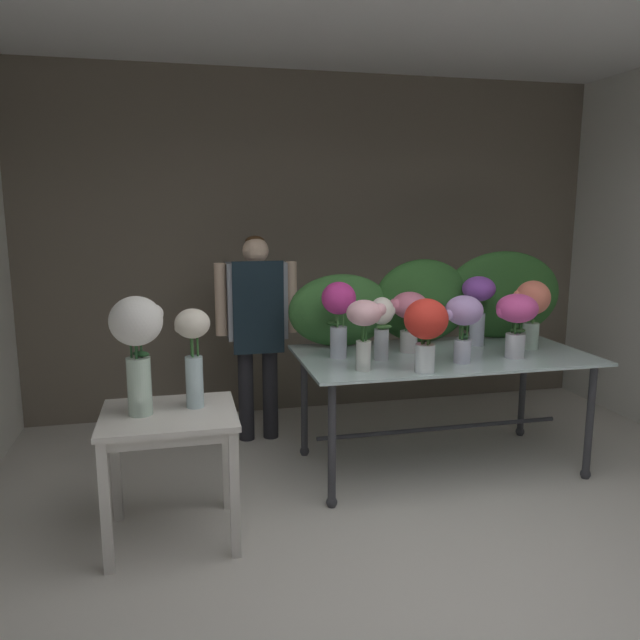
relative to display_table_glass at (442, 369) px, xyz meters
The scene contains 18 objects.
ground_plane 0.88m from the display_table_glass, behind, with size 7.12×7.12×0.00m, color beige.
wall_back 1.82m from the display_table_glass, 108.29° to the left, with size 5.21×0.12×2.95m, color #706656.
ceiling_slab 2.36m from the display_table_glass, behind, with size 5.33×3.35×0.12m, color silver.
display_table_glass is the anchor object (origin of this frame).
side_table_white 1.92m from the display_table_glass, 163.21° to the right, with size 0.72×0.63×0.73m.
florist 1.46m from the display_table_glass, 145.02° to the left, with size 0.63×0.24×1.60m.
foliage_backdrop 0.58m from the display_table_glass, 79.51° to the left, with size 2.15×0.27×0.67m.
vase_lilac_tulips 0.48m from the display_table_glass, 86.32° to the right, with size 0.26×0.24×0.44m.
vase_violet_freesia 0.60m from the display_table_glass, 29.42° to the left, with size 0.24×0.24×0.50m.
vase_fuchsia_anemones 0.61m from the display_table_glass, 26.18° to the right, with size 0.28×0.27×0.43m.
vase_ivory_peonies 0.59m from the display_table_glass, behind, with size 0.18×0.16×0.42m.
vase_coral_carnations 0.79m from the display_table_glass, ahead, with size 0.26×0.24×0.49m.
vase_magenta_hydrangea 0.85m from the display_table_glass, behind, with size 0.23×0.23×0.51m.
vase_blush_snapdragons 0.83m from the display_table_glass, 155.62° to the right, with size 0.24×0.22×0.44m.
vase_rosy_roses 0.46m from the display_table_glass, 153.47° to the left, with size 0.28×0.25×0.42m.
vase_scarlet_stock 0.66m from the display_table_glass, 126.19° to the right, with size 0.27×0.27×0.45m.
vase_white_roses_tall 2.10m from the display_table_glass, 164.39° to the right, with size 0.28×0.27×0.64m.
vase_cream_lisianthus_tall 1.80m from the display_table_glass, 163.84° to the right, with size 0.19×0.19×0.55m.
Camera 1 is at (-1.24, -2.15, 1.81)m, focal length 34.45 mm.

